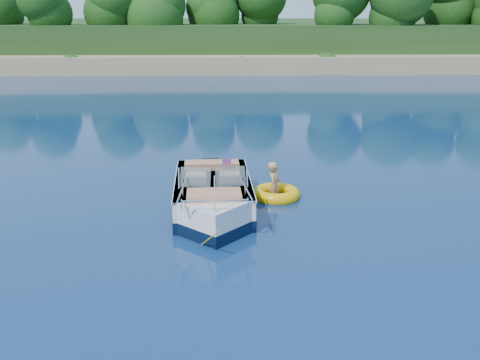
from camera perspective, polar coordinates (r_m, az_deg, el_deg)
The scene contains 6 objects.
ground at distance 12.96m, azimuth 6.65°, elevation -6.17°, with size 160.00×160.00×0.00m, color #0A1C47.
shoreline at distance 75.65m, azimuth -0.07°, elevation 14.33°, with size 170.00×59.00×6.00m.
treeline at distance 52.79m, azimuth 0.59°, elevation 17.91°, with size 150.00×7.12×8.19m.
motorboat at distance 14.38m, azimuth -2.87°, elevation -2.04°, with size 2.23×5.75×1.91m.
tow_tube at distance 15.63m, azimuth 3.85°, elevation -1.50°, with size 1.45×1.45×0.38m.
boy at distance 15.71m, azimuth 3.68°, elevation -1.77°, with size 0.57×0.38×1.57m, color tan.
Camera 1 is at (-1.78, -11.74, 5.18)m, focal length 40.00 mm.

